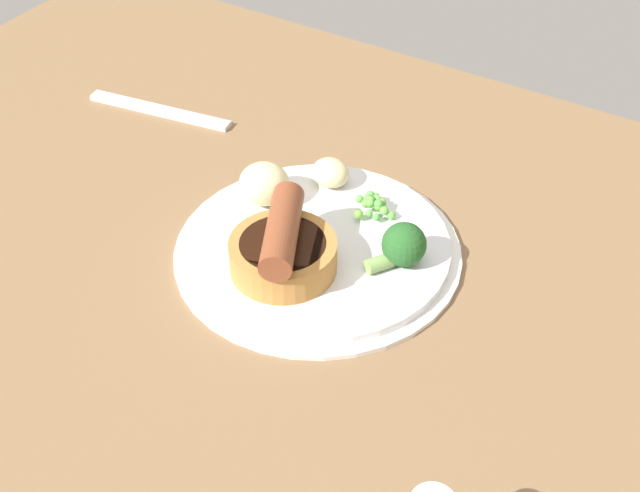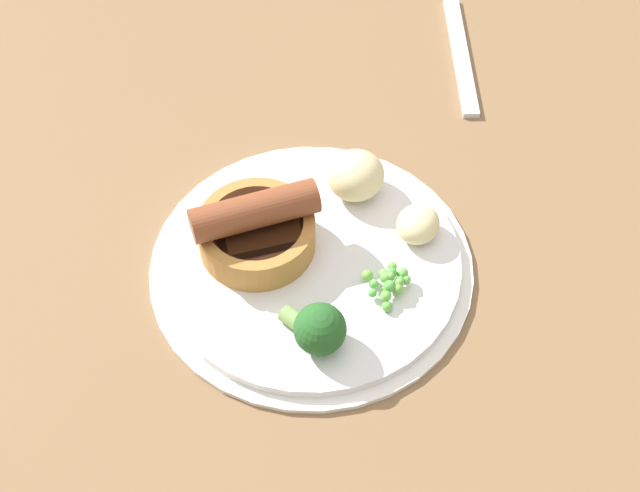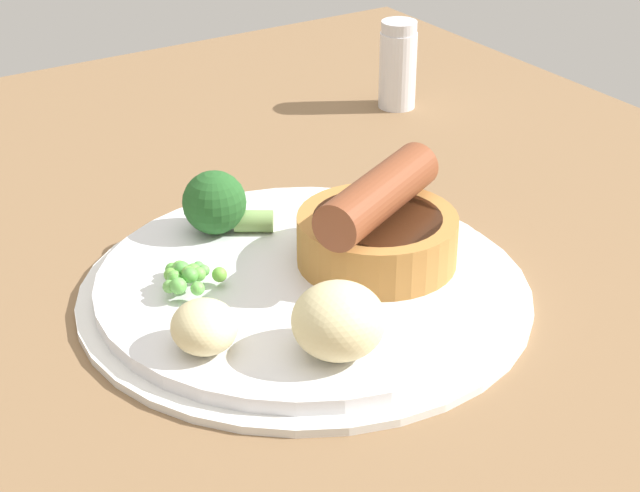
{
  "view_description": "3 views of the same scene",
  "coord_description": "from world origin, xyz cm",
  "views": [
    {
      "loc": [
        39.31,
        -53.08,
        59.44
      ],
      "look_at": [
        7.25,
        -0.49,
        5.84
      ],
      "focal_mm": 50.0,
      "sensor_mm": 36.0,
      "label": 1
    },
    {
      "loc": [
        49.76,
        7.79,
        64.52
      ],
      "look_at": [
        5.53,
        1.93,
        5.68
      ],
      "focal_mm": 50.0,
      "sensor_mm": 36.0,
      "label": 2
    },
    {
      "loc": [
        -41.56,
        30.37,
        36.51
      ],
      "look_at": [
        4.74,
        0.93,
        6.91
      ],
      "focal_mm": 60.0,
      "sensor_mm": 36.0,
      "label": 3
    }
  ],
  "objects": [
    {
      "name": "dining_table",
      "position": [
        0.0,
        0.0,
        1.5
      ],
      "size": [
        110.0,
        80.0,
        3.0
      ],
      "primitive_type": "cube",
      "color": "brown",
      "rests_on": "ground"
    },
    {
      "name": "dinner_plate",
      "position": [
        5.93,
        1.25,
        3.57
      ],
      "size": [
        27.42,
        27.42,
        1.4
      ],
      "color": "silver",
      "rests_on": "dining_table"
    },
    {
      "name": "sausage_pudding",
      "position": [
        5.14,
        -3.46,
        6.67
      ],
      "size": [
        9.84,
        10.7,
        6.01
      ],
      "rotation": [
        0.0,
        0.0,
        2.03
      ],
      "color": "#AD7538",
      "rests_on": "dinner_plate"
    },
    {
      "name": "pea_pile",
      "position": [
        8.22,
        7.95,
        5.43
      ],
      "size": [
        4.46,
        4.03,
        1.82
      ],
      "color": "#65AA3A",
      "rests_on": "dinner_plate"
    },
    {
      "name": "broccoli_floret_near",
      "position": [
        13.94,
        2.91,
        6.38
      ],
      "size": [
        4.7,
        5.62,
        4.14
      ],
      "rotation": [
        0.0,
        0.0,
        1.0
      ],
      "color": "#235623",
      "rests_on": "dinner_plate"
    },
    {
      "name": "potato_chunk_0",
      "position": [
        -2.0,
        4.06,
        6.42
      ],
      "size": [
        7.09,
        7.06,
        4.04
      ],
      "primitive_type": "ellipsoid",
      "rotation": [
        0.0,
        0.0,
        0.95
      ],
      "color": "beige",
      "rests_on": "dinner_plate"
    },
    {
      "name": "potato_chunk_2",
      "position": [
        2.2,
        9.84,
        5.76
      ],
      "size": [
        4.99,
        4.74,
        2.72
      ],
      "primitive_type": "ellipsoid",
      "rotation": [
        0.0,
        0.0,
        4.38
      ],
      "color": "beige",
      "rests_on": "dinner_plate"
    },
    {
      "name": "fork",
      "position": [
        -22.81,
        12.81,
        3.3
      ],
      "size": [
        18.03,
        4.4,
        0.6
      ],
      "primitive_type": "cube",
      "rotation": [
        0.0,
        0.0,
        0.16
      ],
      "color": "silver",
      "rests_on": "dining_table"
    }
  ]
}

